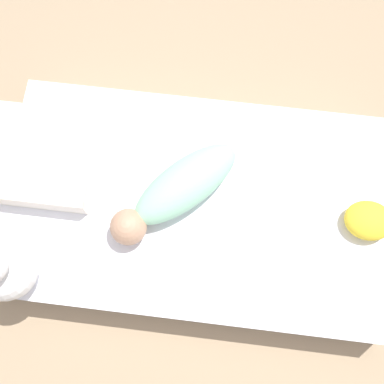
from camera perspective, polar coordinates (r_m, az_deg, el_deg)
name	(u,v)px	position (r m, az deg, el deg)	size (l,w,h in m)	color
ground_plane	(197,214)	(1.77, 0.68, -2.86)	(12.00, 12.00, 0.00)	#9E8466
bed_mattress	(198,209)	(1.68, 0.71, -2.12)	(1.40, 0.81, 0.19)	white
swaddled_baby	(177,191)	(1.52, -1.97, 0.16)	(0.44, 0.43, 0.14)	#99D6B2
pillow	(43,157)	(1.66, -18.42, 4.21)	(0.37, 0.35, 0.10)	white
bunny_plush	(4,269)	(1.53, -22.80, -9.05)	(0.19, 0.19, 0.36)	white
turtle_plush	(369,221)	(1.64, 21.61, -3.40)	(0.20, 0.14, 0.08)	yellow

